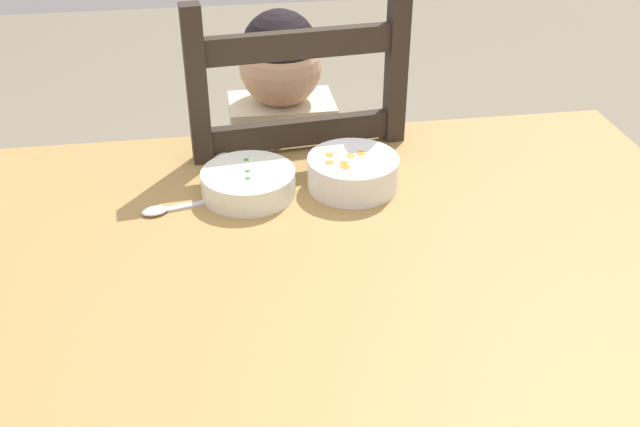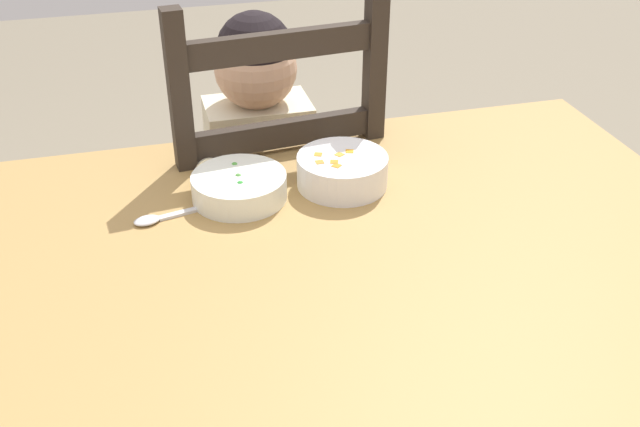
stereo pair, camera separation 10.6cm
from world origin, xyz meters
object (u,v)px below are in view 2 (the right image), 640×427
Objects in this scene: bowl_of_peas at (239,186)px; bowl_of_carrots at (342,170)px; dining_chair at (267,227)px; child_figure at (263,167)px; dining_table at (337,315)px; spoon at (159,218)px.

bowl_of_peas is 0.19m from bowl_of_carrots.
child_figure is (-0.01, -0.00, 0.16)m from dining_chair.
bowl_of_peas is (-0.11, 0.23, 0.12)m from dining_table.
child_figure is 0.33m from bowl_of_carrots.
child_figure is at bearing 54.46° from spoon.
dining_table is at bearing -88.72° from dining_chair.
bowl_of_carrots reaches higher than spoon.
child_figure reaches higher than dining_table.
dining_chair is at bearing 54.12° from spoon.
spoon is at bearing -173.63° from bowl_of_carrots.
dining_table is 0.34m from spoon.
dining_chair reaches higher than spoon.
spoon is (-0.24, -0.33, 0.26)m from dining_chair.
dining_table is at bearing -37.97° from spoon.
bowl_of_peas is 0.15m from spoon.
dining_table is 1.26× the size of dining_chair.
dining_chair is 0.42m from bowl_of_carrots.
bowl_of_peas is at bearing -107.62° from child_figure.
bowl_of_carrots is at bearing 72.14° from dining_table.
dining_chair is 0.42m from bowl_of_peas.
child_figure is 0.42m from spoon.
child_figure is at bearing 91.91° from dining_table.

